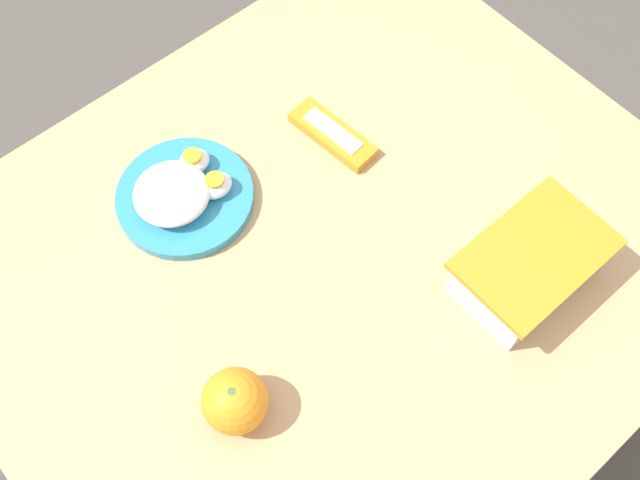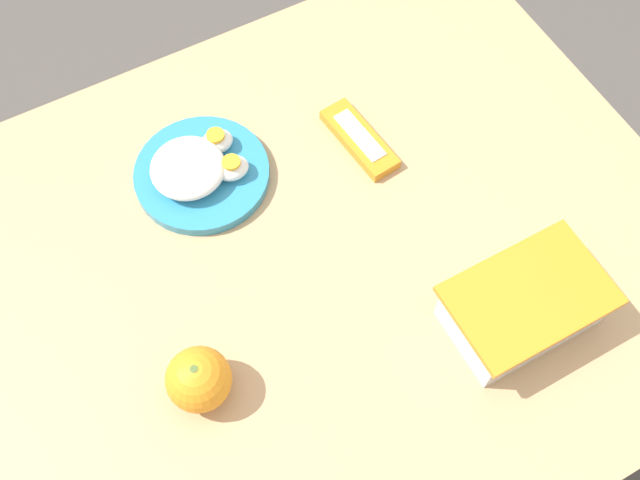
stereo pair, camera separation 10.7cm
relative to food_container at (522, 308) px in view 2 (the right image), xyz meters
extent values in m
plane|color=#4C4742|center=(0.17, -0.22, -0.74)|extent=(10.00, 10.00, 0.00)
cube|color=tan|center=(0.17, -0.22, -0.05)|extent=(1.06, 0.92, 0.03)
cylinder|color=#A07D56|center=(-0.30, -0.62, -0.40)|extent=(0.05, 0.05, 0.67)
cylinder|color=#A07D56|center=(0.65, -0.62, -0.40)|extent=(0.05, 0.05, 0.67)
cube|color=white|center=(0.00, 0.00, 0.00)|extent=(0.20, 0.12, 0.07)
cube|color=#CCBC84|center=(0.00, 0.00, -0.01)|extent=(0.18, 0.11, 0.04)
cube|color=orange|center=(0.00, 0.00, 0.04)|extent=(0.21, 0.14, 0.01)
ellipsoid|color=gray|center=(-0.05, 0.00, 0.00)|extent=(0.05, 0.05, 0.02)
ellipsoid|color=gray|center=(0.05, 0.01, 0.00)|extent=(0.05, 0.05, 0.03)
sphere|color=orange|center=(0.43, -0.12, 0.01)|extent=(0.09, 0.09, 0.09)
cylinder|color=#4C662D|center=(0.43, -0.12, 0.05)|extent=(0.01, 0.01, 0.00)
cylinder|color=teal|center=(0.29, -0.42, -0.03)|extent=(0.21, 0.21, 0.02)
ellipsoid|color=white|center=(0.31, -0.42, 0.00)|extent=(0.11, 0.11, 0.04)
ellipsoid|color=white|center=(0.25, -0.45, 0.00)|extent=(0.05, 0.04, 0.03)
cylinder|color=#F4A823|center=(0.25, -0.45, 0.01)|extent=(0.03, 0.03, 0.01)
ellipsoid|color=white|center=(0.25, -0.40, 0.00)|extent=(0.05, 0.04, 0.03)
cylinder|color=#F4A823|center=(0.25, -0.40, 0.01)|extent=(0.03, 0.03, 0.01)
cube|color=orange|center=(0.04, -0.36, -0.03)|extent=(0.06, 0.15, 0.02)
cube|color=white|center=(0.04, -0.36, -0.02)|extent=(0.04, 0.11, 0.00)
camera|label=1|loc=(0.52, 0.15, 0.94)|focal=42.00mm
camera|label=2|loc=(0.43, 0.21, 0.94)|focal=42.00mm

